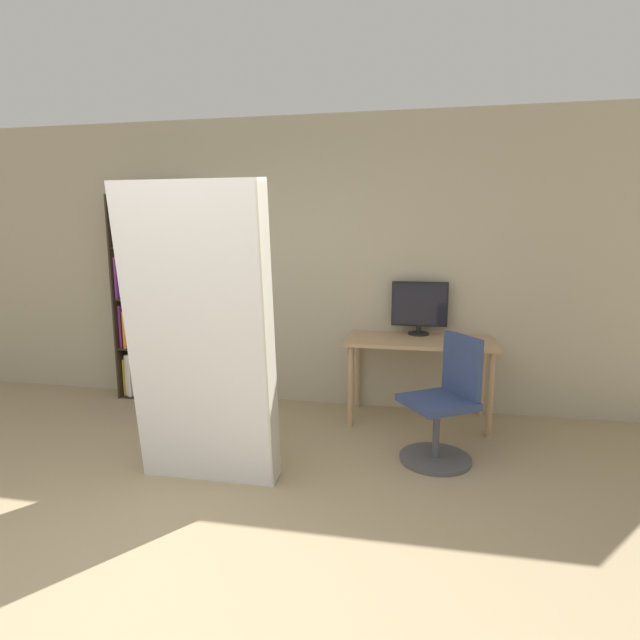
{
  "coord_description": "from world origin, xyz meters",
  "views": [
    {
      "loc": [
        1.31,
        -1.75,
        1.64
      ],
      "look_at": [
        0.66,
        1.58,
        1.05
      ],
      "focal_mm": 28.0,
      "sensor_mm": 36.0,
      "label": 1
    }
  ],
  "objects_px": {
    "bookshelf": "(147,305)",
    "mattress_near": "(201,338)",
    "office_chair": "(443,411)",
    "monitor": "(419,306)"
  },
  "relations": [
    {
      "from": "bookshelf",
      "to": "mattress_near",
      "type": "distance_m",
      "value": 2.07
    },
    {
      "from": "office_chair",
      "to": "bookshelf",
      "type": "relative_size",
      "value": 0.46
    },
    {
      "from": "bookshelf",
      "to": "mattress_near",
      "type": "xyz_separation_m",
      "value": [
        1.3,
        -1.61,
        0.05
      ]
    },
    {
      "from": "bookshelf",
      "to": "office_chair",
      "type": "bearing_deg",
      "value": -18.54
    },
    {
      "from": "monitor",
      "to": "mattress_near",
      "type": "relative_size",
      "value": 0.25
    },
    {
      "from": "monitor",
      "to": "mattress_near",
      "type": "distance_m",
      "value": 2.11
    },
    {
      "from": "bookshelf",
      "to": "mattress_near",
      "type": "height_order",
      "value": "bookshelf"
    },
    {
      "from": "office_chair",
      "to": "bookshelf",
      "type": "xyz_separation_m",
      "value": [
        -2.85,
        0.96,
        0.56
      ]
    },
    {
      "from": "monitor",
      "to": "office_chair",
      "type": "xyz_separation_m",
      "value": [
        0.19,
        -0.96,
        -0.62
      ]
    },
    {
      "from": "monitor",
      "to": "mattress_near",
      "type": "height_order",
      "value": "mattress_near"
    }
  ]
}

